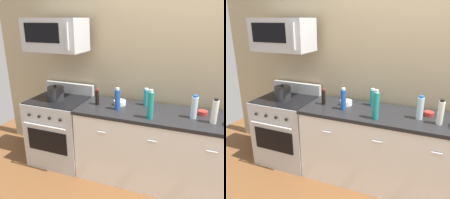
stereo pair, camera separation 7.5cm
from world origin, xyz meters
TOP-DOWN VIEW (x-y plane):
  - ground_plane at (0.00, 0.00)m, footprint 6.73×6.73m
  - back_wall at (0.00, 0.41)m, footprint 5.61×0.10m
  - counter_unit at (0.00, -0.00)m, footprint 2.52×0.66m
  - range_oven at (-1.63, 0.00)m, footprint 0.76×0.69m
  - microwave at (-1.63, 0.05)m, footprint 0.74×0.44m
  - bottle_water_clear at (0.08, -0.02)m, footprint 0.07×0.07m
  - bottle_vinegar_white at (0.28, -0.08)m, footprint 0.06×0.06m
  - bottle_soda_blue at (-0.77, -0.07)m, footprint 0.06×0.06m
  - bottle_sparkling_teal at (-0.36, -0.19)m, footprint 0.07×0.07m
  - bottle_dish_soap at (-0.49, 0.19)m, footprint 0.07×0.07m
  - bottle_soy_sauce_dark at (-1.06, 0.00)m, footprint 0.05×0.05m
  - bowl_red_small at (0.18, 0.12)m, footprint 0.11×0.11m
  - bowl_white_ceramic at (-0.80, 0.09)m, footprint 0.15×0.15m
  - stockpot at (-1.63, -0.05)m, footprint 0.21×0.21m

SIDE VIEW (x-z plane):
  - ground_plane at x=0.00m, z-range 0.00..0.00m
  - counter_unit at x=0.00m, z-range 0.00..0.92m
  - range_oven at x=-1.63m, z-range -0.07..1.00m
  - bowl_red_small at x=0.18m, z-range 0.92..0.97m
  - bowl_white_ceramic at x=-0.80m, z-range 0.92..0.98m
  - stockpot at x=-1.63m, z-range 0.91..1.12m
  - bottle_soy_sauce_dark at x=-1.06m, z-range 0.91..1.12m
  - bottle_dish_soap at x=-0.49m, z-range 0.91..1.13m
  - bottle_water_clear at x=0.08m, z-range 0.91..1.17m
  - bottle_soda_blue at x=-0.77m, z-range 0.91..1.18m
  - bottle_vinegar_white at x=0.28m, z-range 0.91..1.18m
  - bottle_sparkling_teal at x=-0.36m, z-range 0.91..1.24m
  - back_wall at x=0.00m, z-range 0.00..2.70m
  - microwave at x=-1.63m, z-range 1.55..1.95m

